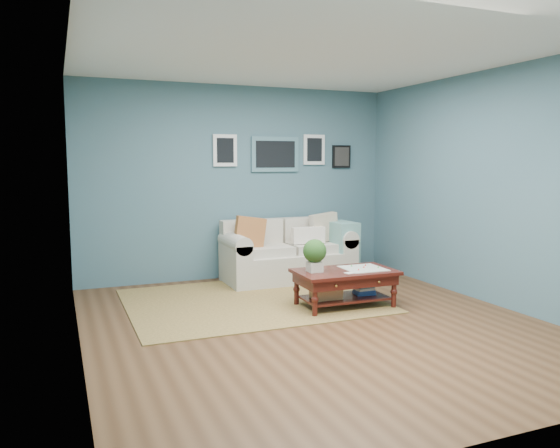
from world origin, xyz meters
TOP-DOWN VIEW (x-y plane):
  - room_shell at (0.02, 0.06)m, footprint 5.00×5.02m
  - area_rug at (-0.31, 1.12)m, footprint 2.86×2.29m
  - loveseat at (0.63, 2.02)m, footprint 1.82×0.83m
  - coffee_table at (0.54, 0.49)m, footprint 1.14×0.69m

SIDE VIEW (x-z plane):
  - area_rug at x=-0.31m, z-range 0.00..0.01m
  - coffee_table at x=0.54m, z-range -0.04..0.75m
  - loveseat at x=0.63m, z-range -0.09..0.85m
  - room_shell at x=0.02m, z-range 0.01..2.71m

